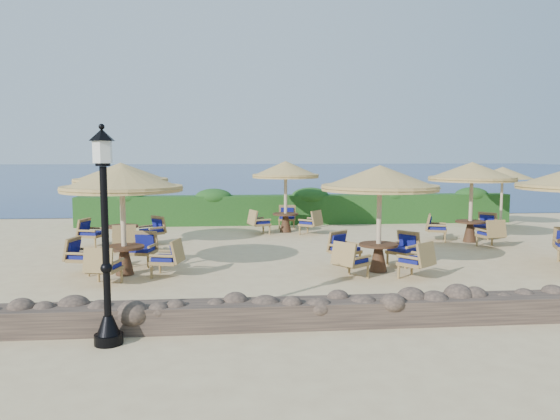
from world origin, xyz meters
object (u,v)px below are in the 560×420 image
object	(u,v)px
lamp_post	(106,245)
cafe_set_0	(123,199)
cafe_set_1	(379,198)
cafe_set_4	(286,183)
cafe_set_3	(121,186)
extra_parasol	(503,173)
cafe_set_5	(472,184)

from	to	relation	value
lamp_post	cafe_set_0	xyz separation A→B (m)	(-0.64, 4.90, 0.30)
cafe_set_1	cafe_set_4	bearing A→B (deg)	102.67
cafe_set_3	cafe_set_1	bearing A→B (deg)	-30.36
extra_parasol	cafe_set_0	size ratio (longest dim) A/B	0.83
extra_parasol	cafe_set_5	world-z (taller)	cafe_set_5
cafe_set_4	cafe_set_5	size ratio (longest dim) A/B	0.96
extra_parasol	cafe_set_0	bearing A→B (deg)	-151.82
cafe_set_1	cafe_set_4	size ratio (longest dim) A/B	1.07
cafe_set_3	cafe_set_4	bearing A→B (deg)	28.26
lamp_post	cafe_set_1	size ratio (longest dim) A/B	1.13
extra_parasol	cafe_set_5	size ratio (longest dim) A/B	0.84
lamp_post	extra_parasol	xyz separation A→B (m)	(12.60, 12.00, 0.62)
lamp_post	cafe_set_1	distance (m)	7.28
lamp_post	cafe_set_3	size ratio (longest dim) A/B	1.14
cafe_set_3	cafe_set_5	xyz separation A→B (m)	(11.26, 0.07, -0.01)
cafe_set_3	cafe_set_5	world-z (taller)	same
extra_parasol	cafe_set_1	world-z (taller)	cafe_set_1
lamp_post	cafe_set_3	bearing A→B (deg)	99.03
lamp_post	extra_parasol	distance (m)	17.41
lamp_post	cafe_set_3	xyz separation A→B (m)	(-1.39, 8.74, 0.38)
lamp_post	cafe_set_5	bearing A→B (deg)	41.77
cafe_set_0	cafe_set_3	world-z (taller)	same
cafe_set_0	cafe_set_5	size ratio (longest dim) A/B	1.02
cafe_set_0	cafe_set_4	xyz separation A→B (m)	(4.66, 6.74, -0.02)
lamp_post	extra_parasol	bearing A→B (deg)	43.60
cafe_set_4	cafe_set_5	bearing A→B (deg)	-25.82
cafe_set_4	cafe_set_5	world-z (taller)	same
cafe_set_1	cafe_set_4	xyz separation A→B (m)	(-1.57, 6.99, -0.02)
cafe_set_1	cafe_set_3	xyz separation A→B (m)	(-6.98, 4.09, 0.08)
lamp_post	cafe_set_4	world-z (taller)	lamp_post
cafe_set_1	cafe_set_3	size ratio (longest dim) A/B	1.01
cafe_set_1	cafe_set_3	world-z (taller)	same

